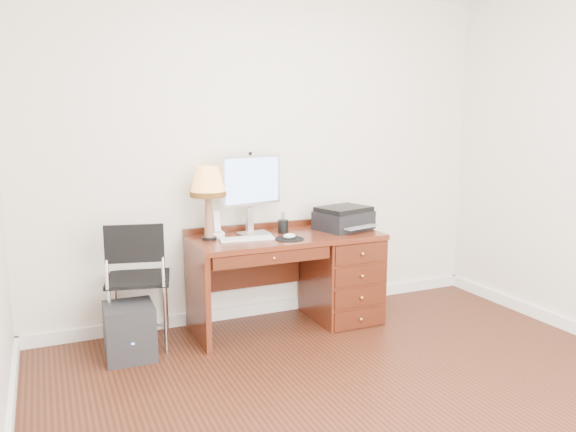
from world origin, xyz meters
name	(u,v)px	position (x,y,z in m)	size (l,w,h in m)	color
ground	(382,405)	(0.00, 0.00, 0.00)	(4.00, 4.00, 0.00)	#33150B
room_shell	(331,356)	(0.00, 0.63, 0.05)	(4.00, 4.00, 4.00)	silver
desk	(322,272)	(0.32, 1.40, 0.41)	(1.50, 0.67, 0.75)	#592212
monitor	(252,185)	(-0.23, 1.55, 1.14)	(0.54, 0.24, 0.63)	silver
keyboard	(247,239)	(-0.34, 1.36, 0.76)	(0.41, 0.12, 0.02)	white
mouse_pad	(289,238)	(-0.04, 1.24, 0.76)	(0.22, 0.22, 0.04)	black
printer	(344,218)	(0.53, 1.42, 0.84)	(0.50, 0.43, 0.19)	black
leg_lamp	(208,186)	(-0.60, 1.48, 1.16)	(0.27, 0.27, 0.56)	black
phone	(217,229)	(-0.52, 1.55, 0.81)	(0.10, 0.10, 0.20)	white
pen_cup	(283,226)	(0.01, 1.49, 0.80)	(0.08, 0.08, 0.10)	black
chair	(140,272)	(-1.14, 1.43, 0.57)	(0.53, 0.53, 0.94)	black
equipment_box	(130,331)	(-1.25, 1.27, 0.19)	(0.33, 0.33, 0.39)	black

